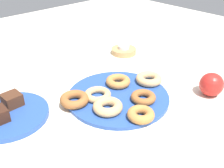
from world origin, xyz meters
TOP-DOWN VIEW (x-y plane):
  - ground_plane at (0.00, 0.00)m, footprint 2.40×2.40m
  - donut_plate at (0.00, 0.00)m, footprint 0.34×0.34m
  - donut_0 at (0.05, 0.05)m, footprint 0.12×0.12m
  - donut_1 at (-0.14, 0.06)m, footprint 0.13×0.13m
  - donut_2 at (0.04, -0.08)m, footprint 0.11×0.11m
  - donut_3 at (-0.06, 0.03)m, footprint 0.12×0.12m
  - donut_4 at (-0.04, -0.14)m, footprint 0.11×0.11m
  - donut_5 at (-0.08, -0.04)m, footprint 0.13×0.13m
  - donut_6 at (0.14, -0.01)m, footprint 0.11×0.11m
  - cake_plate at (-0.32, 0.15)m, footprint 0.24×0.24m
  - brownie_far at (-0.29, 0.18)m, footprint 0.05×0.06m
  - candle_holder at (0.28, 0.25)m, footprint 0.11×0.11m
  - tealight at (0.28, 0.25)m, footprint 0.05×0.05m
  - apple at (0.25, -0.20)m, footprint 0.08×0.08m

SIDE VIEW (x-z plane):
  - ground_plane at x=0.00m, z-range 0.00..0.00m
  - donut_plate at x=0.00m, z-range 0.00..0.01m
  - cake_plate at x=-0.32m, z-range 0.00..0.02m
  - candle_holder at x=0.28m, z-range 0.00..0.02m
  - donut_3 at x=-0.06m, z-range 0.01..0.03m
  - donut_2 at x=0.04m, z-range 0.01..0.04m
  - donut_0 at x=0.05m, z-range 0.01..0.04m
  - donut_4 at x=-0.04m, z-range 0.01..0.04m
  - donut_1 at x=-0.14m, z-range 0.01..0.04m
  - donut_6 at x=0.14m, z-range 0.01..0.04m
  - donut_5 at x=-0.08m, z-range 0.01..0.04m
  - tealight at x=0.28m, z-range 0.02..0.04m
  - brownie_far at x=-0.29m, z-range 0.02..0.06m
  - apple at x=0.25m, z-range 0.00..0.08m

